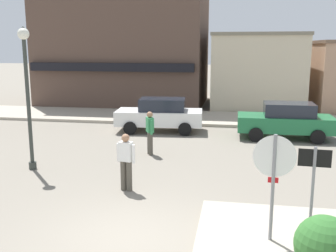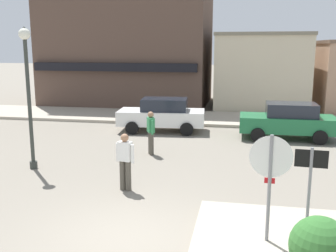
{
  "view_description": "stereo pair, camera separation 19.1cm",
  "coord_description": "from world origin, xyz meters",
  "px_view_note": "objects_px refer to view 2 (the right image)",
  "views": [
    {
      "loc": [
        2.02,
        -7.3,
        3.93
      ],
      "look_at": [
        -0.02,
        4.5,
        1.5
      ],
      "focal_mm": 42.0,
      "sensor_mm": 36.0,
      "label": 1
    },
    {
      "loc": [
        2.21,
        -7.27,
        3.93
      ],
      "look_at": [
        -0.02,
        4.5,
        1.5
      ],
      "focal_mm": 42.0,
      "sensor_mm": 36.0,
      "label": 2
    }
  ],
  "objects_px": {
    "parked_car_second": "(288,120)",
    "stop_sign": "(270,174)",
    "pedestrian_crossing_near": "(151,131)",
    "parked_car_nearest": "(162,114)",
    "one_way_sign": "(309,187)",
    "lamp_post": "(27,78)",
    "pedestrian_crossing_far": "(125,160)"
  },
  "relations": [
    {
      "from": "lamp_post",
      "to": "parked_car_nearest",
      "type": "distance_m",
      "value": 7.42
    },
    {
      "from": "parked_car_nearest",
      "to": "pedestrian_crossing_near",
      "type": "xyz_separation_m",
      "value": [
        0.4,
        -4.05,
        0.06
      ]
    },
    {
      "from": "one_way_sign",
      "to": "pedestrian_crossing_near",
      "type": "height_order",
      "value": "one_way_sign"
    },
    {
      "from": "parked_car_second",
      "to": "one_way_sign",
      "type": "bearing_deg",
      "value": -93.88
    },
    {
      "from": "parked_car_second",
      "to": "stop_sign",
      "type": "bearing_deg",
      "value": -98.11
    },
    {
      "from": "one_way_sign",
      "to": "parked_car_second",
      "type": "height_order",
      "value": "one_way_sign"
    },
    {
      "from": "lamp_post",
      "to": "parked_car_nearest",
      "type": "bearing_deg",
      "value": 65.04
    },
    {
      "from": "stop_sign",
      "to": "pedestrian_crossing_near",
      "type": "relative_size",
      "value": 1.43
    },
    {
      "from": "pedestrian_crossing_near",
      "to": "stop_sign",
      "type": "bearing_deg",
      "value": -58.6
    },
    {
      "from": "parked_car_second",
      "to": "pedestrian_crossing_far",
      "type": "height_order",
      "value": "pedestrian_crossing_far"
    },
    {
      "from": "stop_sign",
      "to": "parked_car_nearest",
      "type": "xyz_separation_m",
      "value": [
        -4.23,
        10.32,
        -0.71
      ]
    },
    {
      "from": "parked_car_second",
      "to": "pedestrian_crossing_near",
      "type": "bearing_deg",
      "value": -145.9
    },
    {
      "from": "pedestrian_crossing_far",
      "to": "parked_car_second",
      "type": "bearing_deg",
      "value": 55.12
    },
    {
      "from": "one_way_sign",
      "to": "parked_car_nearest",
      "type": "height_order",
      "value": "one_way_sign"
    },
    {
      "from": "one_way_sign",
      "to": "pedestrian_crossing_far",
      "type": "bearing_deg",
      "value": 149.77
    },
    {
      "from": "one_way_sign",
      "to": "lamp_post",
      "type": "bearing_deg",
      "value": 153.75
    },
    {
      "from": "parked_car_nearest",
      "to": "one_way_sign",
      "type": "bearing_deg",
      "value": -64.41
    },
    {
      "from": "stop_sign",
      "to": "pedestrian_crossing_near",
      "type": "bearing_deg",
      "value": 121.4
    },
    {
      "from": "one_way_sign",
      "to": "stop_sign",
      "type": "bearing_deg",
      "value": 176.95
    },
    {
      "from": "stop_sign",
      "to": "lamp_post",
      "type": "height_order",
      "value": "lamp_post"
    },
    {
      "from": "parked_car_second",
      "to": "pedestrian_crossing_near",
      "type": "height_order",
      "value": "pedestrian_crossing_near"
    },
    {
      "from": "stop_sign",
      "to": "pedestrian_crossing_near",
      "type": "xyz_separation_m",
      "value": [
        -3.83,
        6.27,
        -0.65
      ]
    },
    {
      "from": "stop_sign",
      "to": "one_way_sign",
      "type": "bearing_deg",
      "value": -3.05
    },
    {
      "from": "stop_sign",
      "to": "pedestrian_crossing_near",
      "type": "height_order",
      "value": "stop_sign"
    },
    {
      "from": "one_way_sign",
      "to": "parked_car_nearest",
      "type": "distance_m",
      "value": 11.5
    },
    {
      "from": "parked_car_nearest",
      "to": "pedestrian_crossing_far",
      "type": "height_order",
      "value": "pedestrian_crossing_far"
    },
    {
      "from": "pedestrian_crossing_near",
      "to": "lamp_post",
      "type": "bearing_deg",
      "value": -144.96
    },
    {
      "from": "parked_car_nearest",
      "to": "pedestrian_crossing_far",
      "type": "bearing_deg",
      "value": -85.92
    },
    {
      "from": "parked_car_second",
      "to": "lamp_post",
      "type": "bearing_deg",
      "value": -145.53
    },
    {
      "from": "one_way_sign",
      "to": "pedestrian_crossing_near",
      "type": "relative_size",
      "value": 1.3
    },
    {
      "from": "lamp_post",
      "to": "stop_sign",
      "type": "bearing_deg",
      "value": -28.26
    },
    {
      "from": "one_way_sign",
      "to": "pedestrian_crossing_far",
      "type": "relative_size",
      "value": 1.3
    }
  ]
}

